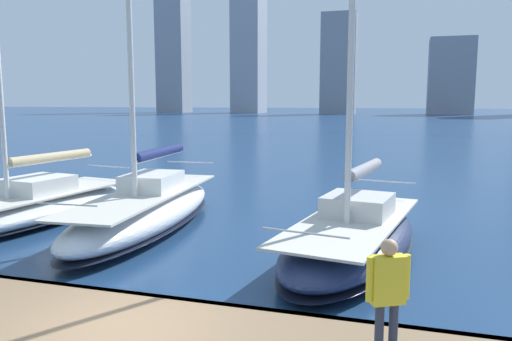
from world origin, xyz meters
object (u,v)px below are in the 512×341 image
sailboat_tan (27,206)px  sailboat_grey (353,234)px  person_yellow_shirt (388,288)px  sailboat_navy (146,209)px

sailboat_tan → sailboat_grey: bearing=176.2°
sailboat_grey → sailboat_tan: 11.02m
person_yellow_shirt → sailboat_navy: bearing=-43.4°
sailboat_grey → sailboat_tan: (10.99, -0.74, -0.06)m
sailboat_navy → person_yellow_shirt: (-7.72, 7.30, 0.92)m
sailboat_grey → person_yellow_shirt: bearing=99.7°
sailboat_navy → sailboat_tan: bearing=4.2°
sailboat_grey → sailboat_navy: size_ratio=1.04×
sailboat_tan → person_yellow_shirt: 13.98m
sailboat_grey → sailboat_navy: bearing=-9.0°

